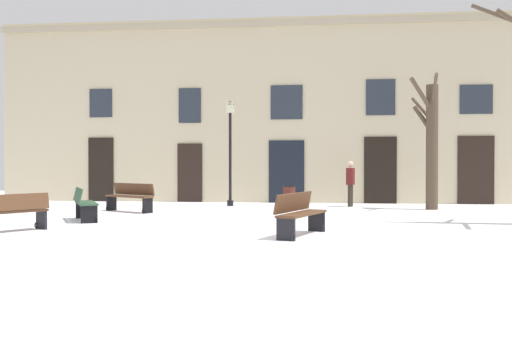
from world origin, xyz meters
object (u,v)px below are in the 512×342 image
(person_strolling, at_px, (350,182))
(bench_facing_shops, at_px, (14,212))
(bench_far_corner, at_px, (300,213))
(bench_by_litter_bin, at_px, (130,196))
(tree_center, at_px, (431,142))
(bench_near_lamp, at_px, (84,203))
(streetlamp, at_px, (230,142))
(litter_bin, at_px, (289,197))

(person_strolling, bearing_deg, bench_facing_shops, 154.05)
(bench_far_corner, xyz_separation_m, bench_by_litter_bin, (-5.46, 5.41, 0.01))
(tree_center, distance_m, bench_far_corner, 8.58)
(tree_center, relative_size, bench_near_lamp, 2.58)
(tree_center, bearing_deg, bench_far_corner, -117.95)
(bench_by_litter_bin, height_order, bench_facing_shops, bench_by_litter_bin)
(bench_facing_shops, xyz_separation_m, person_strolling, (7.64, 8.49, 0.42))
(tree_center, height_order, streetlamp, tree_center)
(bench_far_corner, bearing_deg, streetlamp, 37.85)
(streetlamp, height_order, bench_near_lamp, streetlamp)
(bench_far_corner, xyz_separation_m, person_strolling, (1.39, 8.40, 0.39))
(streetlamp, distance_m, litter_bin, 3.11)
(streetlamp, height_order, person_strolling, streetlamp)
(bench_near_lamp, bearing_deg, bench_by_litter_bin, -33.97)
(tree_center, xyz_separation_m, person_strolling, (-2.55, 0.97, -1.32))
(tree_center, height_order, bench_near_lamp, tree_center)
(litter_bin, relative_size, bench_far_corner, 0.40)
(bench_near_lamp, bearing_deg, bench_facing_shops, 141.04)
(bench_far_corner, height_order, bench_near_lamp, bench_far_corner)
(litter_bin, distance_m, person_strolling, 2.55)
(bench_far_corner, bearing_deg, bench_near_lamp, 85.23)
(tree_center, height_order, litter_bin, tree_center)
(bench_far_corner, distance_m, bench_near_lamp, 6.29)
(streetlamp, height_order, litter_bin, streetlamp)
(streetlamp, bearing_deg, bench_far_corner, -71.23)
(tree_center, bearing_deg, bench_near_lamp, -153.27)
(bench_by_litter_bin, bearing_deg, litter_bin, 49.27)
(bench_facing_shops, bearing_deg, streetlamp, -170.09)
(streetlamp, relative_size, person_strolling, 2.34)
(bench_far_corner, bearing_deg, bench_by_litter_bin, 64.39)
(bench_by_litter_bin, bearing_deg, streetlamp, 77.78)
(bench_by_litter_bin, xyz_separation_m, bench_facing_shops, (-0.79, -5.50, -0.04))
(litter_bin, distance_m, bench_far_corner, 6.97)
(bench_by_litter_bin, height_order, bench_near_lamp, bench_by_litter_bin)
(tree_center, xyz_separation_m, bench_far_corner, (-3.94, -7.42, -1.71))
(streetlamp, xyz_separation_m, bench_facing_shops, (-3.47, -8.29, -1.82))
(litter_bin, bearing_deg, tree_center, 6.08)
(tree_center, relative_size, bench_far_corner, 2.22)
(tree_center, distance_m, person_strolling, 3.03)
(bench_facing_shops, bearing_deg, bench_far_corner, 123.47)
(tree_center, relative_size, litter_bin, 5.53)
(bench_near_lamp, relative_size, bench_facing_shops, 1.09)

